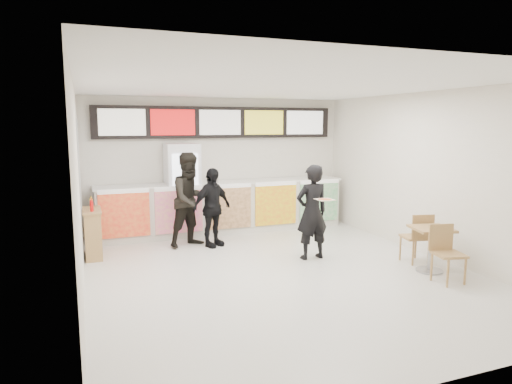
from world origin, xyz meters
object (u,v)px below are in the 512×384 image
service_counter (224,207)px  cafe_table (431,241)px  customer_mid (212,208)px  condiment_ledge (93,233)px  drinks_fridge (183,190)px  customer_left (191,200)px  customer_main (312,212)px

service_counter → cafe_table: size_ratio=3.57×
customer_mid → cafe_table: size_ratio=1.00×
customer_mid → condiment_ledge: size_ratio=1.49×
drinks_fridge → customer_left: size_ratio=1.07×
drinks_fridge → customer_main: bearing=-55.1°
customer_left → cafe_table: customer_left is taller
customer_main → customer_left: customer_left is taller
service_counter → customer_left: (-0.96, -0.92, 0.36)m
service_counter → condiment_ledge: service_counter is taller
customer_main → cafe_table: size_ratio=1.09×
customer_left → customer_mid: 0.44m
cafe_table → service_counter: bearing=133.8°
service_counter → customer_main: customer_main is taller
customer_left → customer_mid: size_ratio=1.19×
customer_main → service_counter: bearing=-74.5°
condiment_ledge → cafe_table: bearing=-29.0°
service_counter → customer_left: customer_left is taller
customer_left → cafe_table: (3.30, -3.00, -0.42)m
service_counter → drinks_fridge: bearing=179.0°
cafe_table → drinks_fridge: bearing=142.7°
service_counter → customer_left: bearing=-136.3°
customer_mid → customer_main: bearing=-70.7°
customer_main → customer_left: bearing=-45.0°
customer_main → customer_left: (-1.82, 1.64, 0.08)m
customer_left → cafe_table: bearing=-62.8°
customer_left → customer_mid: customer_left is taller
customer_mid → condiment_ledge: (-2.23, 0.05, -0.33)m
cafe_table → condiment_ledge: size_ratio=1.48×
drinks_fridge → customer_left: 0.94m
customer_left → cafe_table: 4.48m
customer_left → condiment_ledge: (-1.86, -0.14, -0.48)m
drinks_fridge → customer_left: bearing=-91.8°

